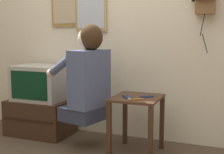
{
  "coord_description": "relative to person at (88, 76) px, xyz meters",
  "views": [
    {
      "loc": [
        1.27,
        -2.0,
        1.14
      ],
      "look_at": [
        0.17,
        0.73,
        0.74
      ],
      "focal_mm": 50.0,
      "sensor_mm": 36.0,
      "label": 1
    }
  ],
  "objects": [
    {
      "name": "cell_phone_held",
      "position": [
        0.41,
        -0.01,
        -0.18
      ],
      "size": [
        0.12,
        0.14,
        0.01
      ],
      "rotation": [
        0.0,
        0.0,
        0.64
      ],
      "color": "navy",
      "rests_on": "side_table"
    },
    {
      "name": "television",
      "position": [
        -0.71,
        0.23,
        -0.14
      ],
      "size": [
        0.56,
        0.44,
        0.4
      ],
      "color": "#ADA89E",
      "rests_on": "tv_stand"
    },
    {
      "name": "tv_stand",
      "position": [
        -0.72,
        0.21,
        -0.54
      ],
      "size": [
        0.71,
        0.47,
        0.4
      ],
      "color": "#382316",
      "rests_on": "ground_plane"
    },
    {
      "name": "cell_phone_spare",
      "position": [
        0.58,
        0.08,
        -0.18
      ],
      "size": [
        0.13,
        0.12,
        0.01
      ],
      "rotation": [
        0.0,
        0.0,
        -0.91
      ],
      "color": "navy",
      "rests_on": "side_table"
    },
    {
      "name": "side_table",
      "position": [
        0.49,
        0.05,
        -0.31
      ],
      "size": [
        0.44,
        0.49,
        0.56
      ],
      "color": "#422819",
      "rests_on": "ground_plane"
    },
    {
      "name": "wall_mirror",
      "position": [
        -0.19,
        0.5,
        0.79
      ],
      "size": [
        0.38,
        0.03,
        0.7
      ],
      "color": "tan"
    },
    {
      "name": "person",
      "position": [
        0.0,
        0.0,
        0.0
      ],
      "size": [
        0.58,
        0.52,
        0.95
      ],
      "rotation": [
        0.0,
        0.0,
        1.34
      ],
      "color": "#2D3347",
      "rests_on": "ground_plane"
    },
    {
      "name": "wall_back",
      "position": [
        0.09,
        0.54,
        0.53
      ],
      "size": [
        6.8,
        0.05,
        2.55
      ],
      "color": "beige",
      "rests_on": "ground_plane"
    },
    {
      "name": "toothbrush",
      "position": [
        0.52,
        -0.09,
        -0.18
      ],
      "size": [
        0.12,
        0.11,
        0.02
      ],
      "rotation": [
        0.0,
        0.0,
        2.32
      ],
      "color": "orange",
      "rests_on": "side_table"
    },
    {
      "name": "framed_picture",
      "position": [
        -0.54,
        0.5,
        0.75
      ],
      "size": [
        0.35,
        0.03,
        0.51
      ],
      "color": "olive"
    }
  ]
}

